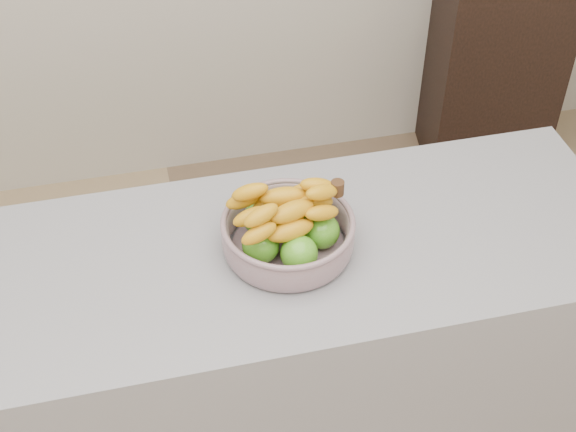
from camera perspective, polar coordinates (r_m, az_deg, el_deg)
name	(u,v)px	position (r m, az deg, el deg)	size (l,w,h in m)	color
room_shell	(223,53)	(0.92, -4.62, 11.49)	(4.05, 4.05, 2.73)	beige
counter	(218,383)	(2.15, -5.02, -11.73)	(2.00, 0.60, 0.90)	gray
cabinet	(493,69)	(3.43, 14.36, 10.06)	(0.48, 0.39, 0.87)	black
fruit_bowl	(288,231)	(1.79, -0.02, -1.05)	(0.30, 0.30, 0.17)	#96A2B4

